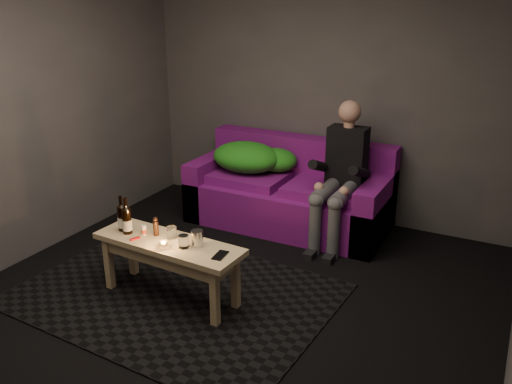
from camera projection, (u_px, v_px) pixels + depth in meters
The scene contains 17 objects.
floor at pixel (216, 312), 4.10m from camera, with size 4.50×4.50×0.00m, color black.
room at pixel (244, 85), 3.92m from camera, with size 4.50×4.50×4.50m.
rug at pixel (175, 294), 4.34m from camera, with size 2.42×1.76×0.01m, color black.
sofa at pixel (290, 195), 5.59m from camera, with size 2.01×0.90×0.86m.
green_blanket at pixel (252, 158), 5.66m from camera, with size 0.88×0.60×0.30m.
person at pixel (341, 172), 5.07m from camera, with size 0.36×0.83×1.34m.
coffee_table at pixel (169, 251), 4.16m from camera, with size 1.23×0.45×0.50m.
beer_bottle_a at pixel (122, 218), 4.28m from camera, with size 0.07×0.07×0.29m.
beer_bottle_b at pixel (127, 220), 4.22m from camera, with size 0.08×0.08×0.30m.
salt_shaker at pixel (144, 230), 4.22m from camera, with size 0.04×0.04×0.08m, color silver.
pepper_mill at pixel (156, 228), 4.20m from camera, with size 0.04×0.04×0.12m, color black.
tumbler_back at pixel (172, 232), 4.16m from camera, with size 0.08×0.08×0.09m, color white.
tealight at pixel (163, 244), 4.02m from camera, with size 0.06×0.06×0.05m.
tumbler_front at pixel (184, 241), 4.00m from camera, with size 0.08×0.08×0.10m, color white.
steel_cup at pixel (197, 238), 4.03m from camera, with size 0.09×0.09×0.12m, color silver.
smartphone at pixel (220, 255), 3.89m from camera, with size 0.08×0.15×0.01m, color black.
red_lighter at pixel (135, 239), 4.15m from camera, with size 0.02×0.08×0.01m, color #BA0B0C.
Camera 1 is at (1.89, -2.99, 2.28)m, focal length 38.00 mm.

